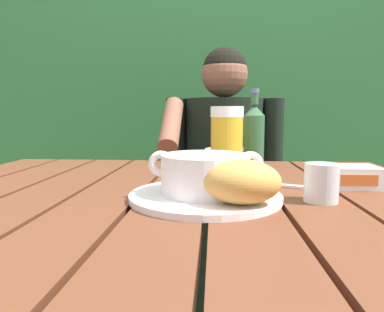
% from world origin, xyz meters
% --- Properties ---
extents(dining_table, '(1.19, 0.99, 0.77)m').
position_xyz_m(dining_table, '(-0.00, 0.00, 0.67)').
color(dining_table, brown).
rests_on(dining_table, ground_plane).
extents(hedge_backdrop, '(3.95, 0.87, 2.82)m').
position_xyz_m(hedge_backdrop, '(-0.07, 1.91, 1.07)').
color(hedge_backdrop, '#295E2F').
rests_on(hedge_backdrop, ground_plane).
extents(chair_near_diner, '(0.45, 0.47, 0.98)m').
position_xyz_m(chair_near_diner, '(0.12, 0.94, 0.47)').
color(chair_near_diner, '#57321B').
rests_on(chair_near_diner, ground_plane).
extents(person_eating, '(0.48, 0.47, 1.20)m').
position_xyz_m(person_eating, '(0.12, 0.73, 0.71)').
color(person_eating, black).
rests_on(person_eating, ground_plane).
extents(serving_plate, '(0.29, 0.29, 0.01)m').
position_xyz_m(serving_plate, '(0.06, -0.04, 0.78)').
color(serving_plate, white).
rests_on(serving_plate, dining_table).
extents(soup_bowl, '(0.22, 0.17, 0.08)m').
position_xyz_m(soup_bowl, '(0.06, -0.04, 0.82)').
color(soup_bowl, white).
rests_on(soup_bowl, serving_plate).
extents(bread_roll, '(0.13, 0.10, 0.07)m').
position_xyz_m(bread_roll, '(0.13, -0.11, 0.82)').
color(bread_roll, gold).
rests_on(bread_roll, serving_plate).
extents(beer_glass, '(0.08, 0.08, 0.18)m').
position_xyz_m(beer_glass, '(0.11, 0.21, 0.86)').
color(beer_glass, gold).
rests_on(beer_glass, dining_table).
extents(beer_bottle, '(0.06, 0.06, 0.23)m').
position_xyz_m(beer_bottle, '(0.19, 0.29, 0.87)').
color(beer_bottle, '#2E5B34').
rests_on(beer_bottle, dining_table).
extents(water_glass_small, '(0.06, 0.06, 0.07)m').
position_xyz_m(water_glass_small, '(0.28, -0.04, 0.81)').
color(water_glass_small, silver).
rests_on(water_glass_small, dining_table).
extents(butter_tub, '(0.11, 0.08, 0.05)m').
position_xyz_m(butter_tub, '(0.38, 0.09, 0.79)').
color(butter_tub, white).
rests_on(butter_tub, dining_table).
extents(table_knife, '(0.16, 0.08, 0.01)m').
position_xyz_m(table_knife, '(0.22, 0.09, 0.77)').
color(table_knife, silver).
rests_on(table_knife, dining_table).
extents(diner_bowl, '(0.14, 0.14, 0.05)m').
position_xyz_m(diner_bowl, '(0.12, 0.40, 0.80)').
color(diner_bowl, white).
rests_on(diner_bowl, dining_table).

